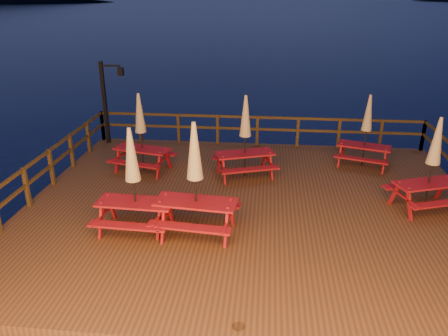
% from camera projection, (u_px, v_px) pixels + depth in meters
% --- Properties ---
extents(ground, '(500.00, 500.00, 0.00)m').
position_uv_depth(ground, '(251.00, 217.00, 11.85)').
color(ground, black).
rests_on(ground, ground).
extents(deck, '(12.00, 10.00, 0.40)m').
position_uv_depth(deck, '(251.00, 211.00, 11.77)').
color(deck, '#4B2918').
rests_on(deck, ground).
extents(deck_piles, '(11.44, 9.44, 1.40)m').
position_uv_depth(deck_piles, '(250.00, 227.00, 11.96)').
color(deck_piles, '#3D2A13').
rests_on(deck_piles, ground).
extents(railing, '(11.80, 9.75, 1.10)m').
position_uv_depth(railing, '(254.00, 154.00, 13.04)').
color(railing, '#3D2A13').
rests_on(railing, deck).
extents(lamp_post, '(0.85, 0.18, 3.00)m').
position_uv_depth(lamp_post, '(108.00, 95.00, 15.71)').
color(lamp_post, black).
rests_on(lamp_post, deck).
extents(picnic_table_0, '(1.97, 1.78, 2.34)m').
position_uv_depth(picnic_table_0, '(366.00, 130.00, 13.79)').
color(picnic_table_0, maroon).
rests_on(picnic_table_0, deck).
extents(picnic_table_1, '(2.14, 1.95, 2.52)m').
position_uv_depth(picnic_table_1, '(245.00, 135.00, 12.98)').
color(picnic_table_1, maroon).
rests_on(picnic_table_1, deck).
extents(picnic_table_2, '(1.85, 1.55, 2.56)m').
position_uv_depth(picnic_table_2, '(133.00, 179.00, 9.94)').
color(picnic_table_2, maroon).
rests_on(picnic_table_2, deck).
extents(picnic_table_3, '(2.02, 1.80, 2.48)m').
position_uv_depth(picnic_table_3, '(141.00, 132.00, 13.40)').
color(picnic_table_3, maroon).
rests_on(picnic_table_3, deck).
extents(picnic_table_4, '(2.03, 1.73, 2.71)m').
position_uv_depth(picnic_table_4, '(195.00, 177.00, 9.84)').
color(picnic_table_4, maroon).
rests_on(picnic_table_4, deck).
extents(picnic_table_5, '(2.11, 1.92, 2.48)m').
position_uv_depth(picnic_table_5, '(433.00, 163.00, 10.98)').
color(picnic_table_5, maroon).
rests_on(picnic_table_5, deck).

